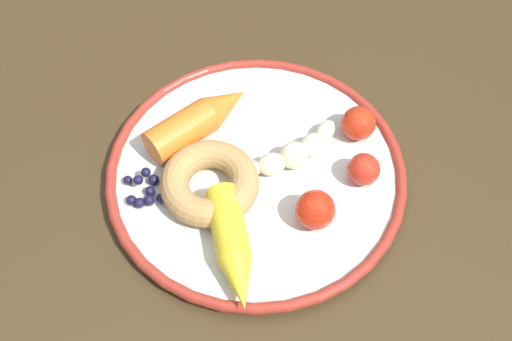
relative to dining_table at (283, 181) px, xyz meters
name	(u,v)px	position (x,y,z in m)	size (l,w,h in m)	color
dining_table	(283,181)	(0.00, 0.00, 0.00)	(1.26, 0.90, 0.72)	#3E2E19
plate	(256,172)	(-0.05, -0.03, 0.08)	(0.33, 0.33, 0.02)	silver
banana	(291,153)	(-0.01, -0.03, 0.10)	(0.14, 0.05, 0.03)	#F2E7BE
carrot_orange	(200,120)	(-0.08, 0.05, 0.11)	(0.14, 0.08, 0.04)	orange
carrot_yellow	(233,247)	(-0.11, -0.11, 0.10)	(0.06, 0.13, 0.03)	yellow
donut	(210,183)	(-0.10, -0.03, 0.10)	(0.11, 0.11, 0.03)	tan
blueberry_pile	(145,190)	(-0.17, -0.01, 0.09)	(0.04, 0.05, 0.02)	#191638
tomato_near	(364,169)	(0.06, -0.08, 0.10)	(0.04, 0.04, 0.04)	red
tomato_mid	(358,123)	(0.08, -0.02, 0.11)	(0.04, 0.04, 0.04)	red
tomato_far	(315,210)	(-0.01, -0.11, 0.11)	(0.04, 0.04, 0.04)	red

